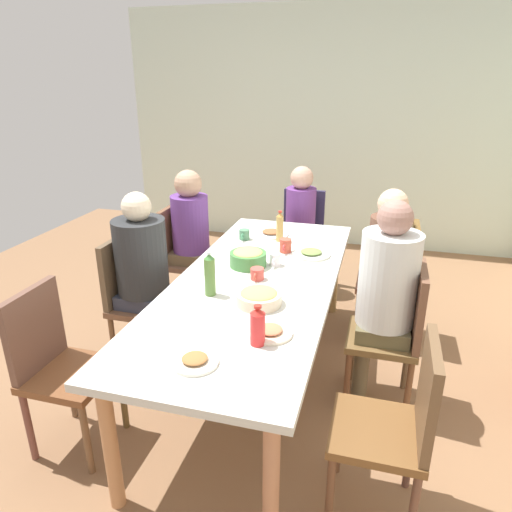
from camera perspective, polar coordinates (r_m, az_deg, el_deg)
The scene contains 28 objects.
ground_plane at distance 3.20m, azimuth 0.00°, elevation -14.85°, with size 6.86×6.86×0.00m, color #886143.
wall_left at distance 5.48m, azimuth 8.49°, elevation 14.97°, with size 0.12×4.61×2.60m, color silver.
dining_table at distance 2.86m, azimuth 0.00°, elevation -4.07°, with size 2.40×0.94×0.73m.
chair_0 at distance 2.18m, azimuth 16.99°, elevation -18.87°, with size 0.40×0.40×0.90m.
chair_1 at distance 3.56m, azimuth 16.83°, elevation -2.34°, with size 0.40×0.40×0.90m.
person_1 at distance 3.49m, azimuth 15.65°, elevation 0.58°, with size 0.30×0.30×1.15m.
chair_2 at distance 2.67m, azimuth -23.26°, elevation -11.70°, with size 0.40×0.40×0.90m.
chair_3 at distance 3.88m, azimuth -8.95°, elevation 0.29°, with size 0.40×0.40×0.90m.
person_3 at distance 3.77m, azimuth -7.88°, elevation 3.21°, with size 0.30×0.30×1.21m.
chair_4 at distance 2.84m, azimuth 16.89°, elevation -8.60°, with size 0.40×0.40×0.90m.
person_4 at distance 2.73m, azimuth 15.60°, elevation -3.83°, with size 0.33×0.33×1.27m.
chair_5 at distance 4.34m, azimuth 5.58°, elevation 2.78°, with size 0.40×0.40×0.90m.
person_5 at distance 4.20m, azimuth 5.44°, elevation 4.62°, with size 0.30×0.30×1.15m.
chair_6 at distance 3.23m, azimuth -14.70°, elevation -4.62°, with size 0.40×0.40×0.90m.
person_6 at distance 3.10m, azimuth -13.66°, elevation -1.11°, with size 0.34×0.34×1.22m.
plate_0 at distance 2.06m, azimuth -7.49°, elevation -12.63°, with size 0.20×0.20×0.04m.
plate_1 at distance 3.60m, azimuth 1.91°, elevation 2.82°, with size 0.26×0.26×0.04m.
plate_2 at distance 3.21m, azimuth 6.79°, elevation 0.32°, with size 0.26×0.26×0.04m.
plate_3 at distance 2.25m, azimuth 1.74°, elevation -9.25°, with size 0.22×0.22×0.04m.
bowl_0 at distance 3.00m, azimuth -0.99°, elevation -0.21°, with size 0.24×0.24×0.11m.
bowl_1 at distance 2.51m, azimuth 0.35°, elevation -5.04°, with size 0.25×0.25×0.08m.
cup_0 at distance 3.49m, azimuth -1.45°, elevation 2.64°, with size 0.11×0.08×0.07m.
cup_1 at distance 3.01m, azimuth 2.35°, elevation -0.43°, with size 0.11×0.07×0.08m.
cup_2 at distance 2.81m, azimuth 0.15°, elevation -2.18°, with size 0.12×0.08×0.07m.
cup_3 at distance 3.24m, azimuth 3.62°, elevation 1.28°, with size 0.12×0.08×0.09m.
bottle_0 at distance 2.59m, azimuth -5.69°, elevation -2.29°, with size 0.06×0.06×0.26m.
bottle_1 at distance 2.13m, azimuth 0.20°, elevation -8.59°, with size 0.07×0.07×0.20m.
bottle_2 at distance 3.44m, azimuth 2.94°, elevation 3.58°, with size 0.05×0.05×0.23m.
Camera 1 is at (2.48, 0.69, 1.89)m, focal length 32.64 mm.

